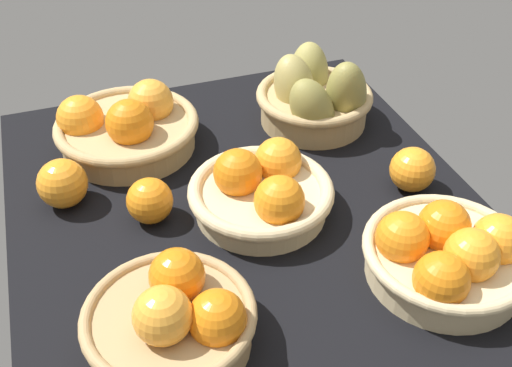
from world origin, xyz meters
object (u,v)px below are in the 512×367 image
at_px(basket_center, 262,191).
at_px(loose_orange_back_gap, 62,183).
at_px(basket_far_left_pears, 315,98).
at_px(loose_orange_front_gap, 412,170).
at_px(basket_far_right, 448,254).
at_px(basket_near_right, 174,319).
at_px(loose_orange_side_gap, 150,201).
at_px(basket_near_left, 126,127).

bearing_deg(basket_center, loose_orange_back_gap, -112.30).
distance_m(basket_far_left_pears, basket_center, 0.27).
distance_m(loose_orange_front_gap, loose_orange_back_gap, 0.55).
bearing_deg(basket_far_right, loose_orange_back_gap, -125.15).
relative_size(basket_near_right, loose_orange_side_gap, 3.00).
bearing_deg(basket_near_right, basket_far_right, 88.16).
distance_m(basket_far_right, basket_near_left, 0.58).
bearing_deg(basket_far_left_pears, basket_far_right, 1.30).
height_order(basket_center, basket_far_right, basket_far_right).
xyz_separation_m(basket_far_left_pears, basket_center, (0.21, -0.18, -0.01)).
height_order(basket_far_left_pears, loose_orange_back_gap, basket_far_left_pears).
relative_size(basket_center, loose_orange_front_gap, 3.07).
height_order(basket_far_left_pears, basket_near_left, basket_far_left_pears).
relative_size(basket_far_left_pears, loose_orange_front_gap, 3.15).
height_order(basket_far_right, loose_orange_side_gap, basket_far_right).
bearing_deg(loose_orange_side_gap, basket_far_left_pears, 116.72).
bearing_deg(basket_near_right, loose_orange_front_gap, 112.45).
bearing_deg(basket_near_right, basket_far_left_pears, 138.76).
relative_size(basket_near_left, loose_orange_front_gap, 3.43).
height_order(basket_center, basket_near_left, basket_near_left).
bearing_deg(loose_orange_back_gap, loose_orange_side_gap, 55.84).
height_order(basket_far_left_pears, loose_orange_side_gap, basket_far_left_pears).
xyz_separation_m(basket_center, basket_far_right, (0.22, 0.19, 0.00)).
height_order(loose_orange_front_gap, loose_orange_side_gap, loose_orange_front_gap).
distance_m(basket_far_right, basket_near_right, 0.37).
xyz_separation_m(basket_near_right, loose_orange_side_gap, (-0.24, 0.02, -0.01)).
bearing_deg(loose_orange_front_gap, loose_orange_back_gap, -105.08).
bearing_deg(loose_orange_front_gap, basket_near_right, -67.55).
distance_m(basket_far_right, loose_orange_side_gap, 0.43).
height_order(basket_far_left_pears, basket_far_right, basket_far_left_pears).
distance_m(basket_far_left_pears, basket_near_right, 0.55).
bearing_deg(basket_near_right, basket_center, 137.82).
xyz_separation_m(basket_center, loose_orange_back_gap, (-0.12, -0.29, 0.00)).
bearing_deg(basket_far_left_pears, basket_near_left, -95.55).
xyz_separation_m(basket_center, basket_near_left, (-0.24, -0.17, 0.00)).
bearing_deg(basket_far_right, loose_orange_side_gap, -125.47).
height_order(basket_far_right, loose_orange_back_gap, basket_far_right).
distance_m(loose_orange_front_gap, loose_orange_side_gap, 0.42).
distance_m(basket_near_left, loose_orange_side_gap, 0.21).
xyz_separation_m(basket_center, loose_orange_side_gap, (-0.04, -0.17, -0.00)).
height_order(basket_far_left_pears, basket_center, basket_far_left_pears).
height_order(basket_center, loose_orange_back_gap, basket_center).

